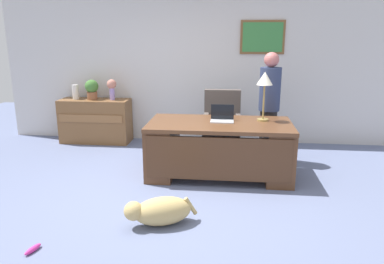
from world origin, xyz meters
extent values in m
plane|color=slate|center=(0.00, 0.00, 0.00)|extent=(12.00, 12.00, 0.00)
cube|color=silver|center=(0.00, 2.60, 1.35)|extent=(7.00, 0.12, 2.70)
cube|color=brown|center=(1.23, 2.52, 1.90)|extent=(0.76, 0.03, 0.58)
cube|color=#3A8140|center=(1.23, 2.50, 1.90)|extent=(0.68, 0.01, 0.50)
cube|color=brown|center=(0.57, 0.80, 0.74)|extent=(1.97, 0.99, 0.05)
cube|color=brown|center=(-0.23, 0.80, 0.36)|extent=(0.36, 0.93, 0.71)
cube|color=brown|center=(1.38, 0.80, 0.36)|extent=(0.36, 0.93, 0.71)
cube|color=#4E2F1C|center=(0.57, 0.33, 0.39)|extent=(1.87, 0.04, 0.57)
cube|color=brown|center=(-1.76, 2.25, 0.40)|extent=(1.27, 0.48, 0.80)
cube|color=brown|center=(-1.76, 2.00, 0.49)|extent=(1.17, 0.02, 0.14)
cube|color=#564C47|center=(0.58, 1.70, 0.37)|extent=(0.60, 0.58, 0.18)
cylinder|color=black|center=(0.58, 1.70, 0.14)|extent=(0.10, 0.10, 0.28)
cylinder|color=black|center=(0.58, 1.70, 0.03)|extent=(0.52, 0.52, 0.05)
cube|color=#564C47|center=(0.58, 1.94, 0.76)|extent=(0.60, 0.12, 0.60)
cube|color=#564C47|center=(0.32, 1.70, 0.57)|extent=(0.08, 0.50, 0.22)
cube|color=#564C47|center=(0.84, 1.70, 0.57)|extent=(0.08, 0.50, 0.22)
cylinder|color=#262323|center=(1.30, 1.51, 0.40)|extent=(0.26, 0.26, 0.81)
cylinder|color=navy|center=(1.30, 1.51, 1.14)|extent=(0.32, 0.32, 0.65)
sphere|color=#B76662|center=(1.30, 1.51, 1.57)|extent=(0.22, 0.22, 0.22)
ellipsoid|color=tan|center=(0.04, -0.69, 0.15)|extent=(0.67, 0.50, 0.30)
sphere|color=tan|center=(-0.24, -0.79, 0.19)|extent=(0.20, 0.20, 0.20)
cylinder|color=tan|center=(0.32, -0.58, 0.17)|extent=(0.15, 0.09, 0.21)
cube|color=#B2B5BA|center=(0.60, 0.84, 0.77)|extent=(0.32, 0.22, 0.01)
cube|color=black|center=(0.60, 0.95, 0.88)|extent=(0.32, 0.01, 0.21)
cylinder|color=#9E8447|center=(1.17, 0.98, 0.78)|extent=(0.16, 0.16, 0.02)
cylinder|color=#9E8447|center=(1.17, 0.98, 1.03)|extent=(0.02, 0.02, 0.48)
cone|color=silver|center=(1.17, 0.98, 1.36)|extent=(0.22, 0.22, 0.18)
cylinder|color=#9E87D1|center=(-1.42, 2.25, 0.90)|extent=(0.09, 0.09, 0.21)
sphere|color=tan|center=(-1.42, 2.25, 1.08)|extent=(0.17, 0.17, 0.17)
cylinder|color=silver|center=(-2.10, 2.25, 0.93)|extent=(0.11, 0.11, 0.26)
cylinder|color=brown|center=(-1.79, 2.25, 0.87)|extent=(0.18, 0.18, 0.14)
sphere|color=#437833|center=(-1.79, 2.25, 1.04)|extent=(0.24, 0.24, 0.24)
ellipsoid|color=#D8338C|center=(-1.06, -1.31, 0.03)|extent=(0.10, 0.20, 0.05)
camera|label=1|loc=(0.71, -4.10, 1.92)|focal=34.17mm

